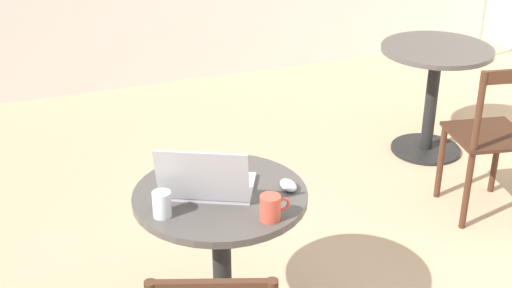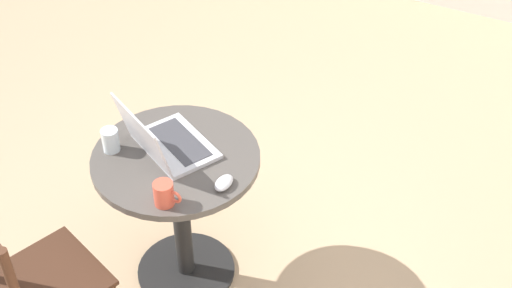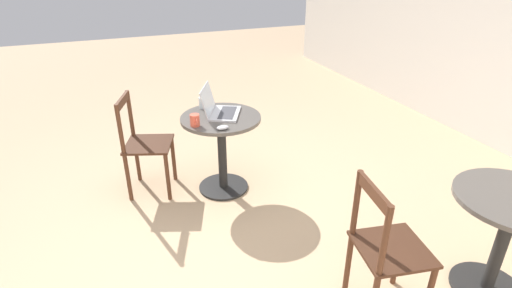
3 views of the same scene
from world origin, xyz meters
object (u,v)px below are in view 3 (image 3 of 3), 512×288
Objects in this scene: cafe_table_near at (222,138)px; laptop at (220,109)px; cafe_table_mid at (507,226)px; mouse at (223,128)px; chair_mid_front at (385,251)px; mug at (195,120)px; chair_near_front at (144,145)px; drinking_glass at (203,103)px.

laptop is at bearing 171.86° from cafe_table_near.
mouse is at bearing -140.03° from cafe_table_mid.
cafe_table_mid is (1.81, 1.24, 0.00)m from cafe_table_near.
chair_mid_front is at bearing 20.34° from mouse.
mug is (-0.15, -0.19, 0.03)m from mouse.
chair_near_front is 8.98× the size of drinking_glass.
laptop reaches higher than chair_near_front.
cafe_table_near is 0.37m from mug.
cafe_table_near is at bearing -164.67° from chair_mid_front.
chair_near_front is 0.61m from mug.
chair_near_front is at bearing -130.18° from mouse.
chair_mid_front reaches higher than cafe_table_near.
drinking_glass reaches higher than cafe_table_mid.
cafe_table_mid is 2.25m from laptop.
chair_mid_front reaches higher than mug.
chair_near_front is 7.70× the size of mug.
mouse is (0.49, 0.58, 0.28)m from chair_near_front.
mouse is at bearing 49.82° from chair_near_front.
chair_mid_front is 9.02× the size of mouse.
cafe_table_near is at bearing 70.58° from chair_near_front.
drinking_glass is (-0.52, -0.02, 0.03)m from mouse.
laptop is 3.80× the size of mug.
chair_mid_front is 8.98× the size of drinking_glass.
mug is at bearing -155.54° from chair_mid_front.
mug reaches higher than cafe_table_mid.
drinking_glass is at bearing 156.19° from mug.
mouse is (-1.41, -0.52, 0.28)m from chair_mid_front.
mug is at bearing -128.39° from mouse.
mouse is (0.31, -0.07, -0.03)m from laptop.
drinking_glass is (-0.20, -0.10, -0.00)m from laptop.
mouse reaches higher than cafe_table_mid.
cafe_table_near is 1.61× the size of laptop.
chair_mid_front is (1.68, 0.46, -0.06)m from cafe_table_near.
drinking_glass is at bearing -154.82° from laptop.
drinking_glass is at bearing -147.35° from cafe_table_mid.
laptop is 4.43× the size of drinking_glass.
chair_near_front reaches higher than drinking_glass.
mug is 0.40m from drinking_glass.
drinking_glass is at bearing -160.78° from cafe_table_near.
drinking_glass is (-0.25, -0.09, 0.25)m from cafe_table_near.
cafe_table_near is 0.26m from laptop.
mouse is at bearing 51.61° from mug.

